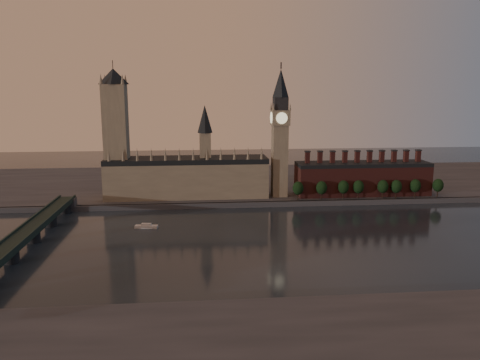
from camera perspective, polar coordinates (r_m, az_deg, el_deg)
The scene contains 16 objects.
ground at distance 281.62m, azimuth 6.64°, elevation -7.71°, with size 900.00×900.00×0.00m, color black.
north_bank at distance 451.21m, azimuth 2.02°, elevation -0.30°, with size 900.00×182.00×4.00m.
palace_of_westminster at distance 382.05m, azimuth -6.38°, elevation 0.59°, with size 130.00×30.30×74.00m.
victoria_tower at distance 382.51m, azimuth -14.89°, elevation 5.97°, with size 24.00×24.00×108.00m.
big_ben at distance 378.31m, azimuth 4.90°, elevation 5.90°, with size 15.00×15.00×107.00m.
chimney_block at distance 401.75m, azimuth 14.68°, elevation 0.25°, with size 110.00×25.00×37.00m.
embankment_tree_0 at distance 371.66m, azimuth 7.08°, elevation -1.00°, with size 8.60×8.60×14.88m.
embankment_tree_1 at distance 375.99m, azimuth 9.91°, elevation -0.94°, with size 8.60×8.60×14.88m.
embankment_tree_2 at distance 382.28m, azimuth 12.49°, elevation -0.84°, with size 8.60×8.60×14.88m.
embankment_tree_3 at distance 385.76m, azimuth 14.24°, elevation -0.81°, with size 8.60×8.60×14.88m.
embankment_tree_4 at distance 392.45m, azimuth 17.02°, elevation -0.76°, with size 8.60×8.60×14.88m.
embankment_tree_5 at distance 395.99m, azimuth 18.52°, elevation -0.75°, with size 8.60×8.60×14.88m.
embankment_tree_6 at distance 403.96m, azimuth 20.59°, elevation -0.66°, with size 8.60×8.60×14.88m.
embankment_tree_7 at distance 412.60m, azimuth 22.99°, elevation -0.60°, with size 8.60×8.60×14.88m.
westminster_bridge at distance 288.33m, azimuth -25.18°, elevation -6.71°, with size 14.00×200.00×11.55m.
river_boat at distance 316.38m, azimuth -11.35°, elevation -5.54°, with size 15.39×6.18×2.99m.
Camera 1 is at (-56.53, -260.98, 89.47)m, focal length 35.00 mm.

